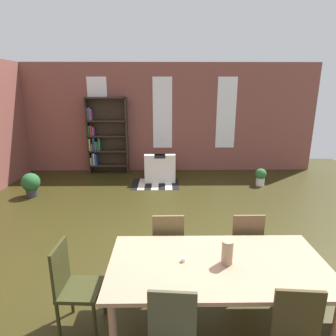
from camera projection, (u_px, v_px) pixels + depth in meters
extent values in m
plane|color=#2E2A0F|center=(161.00, 254.00, 4.33)|extent=(11.80, 11.80, 0.00)
cube|color=brown|center=(163.00, 118.00, 8.34)|extent=(8.83, 0.12, 3.08)
cube|color=white|center=(99.00, 113.00, 8.20)|extent=(0.55, 0.02, 2.00)
cube|color=white|center=(162.00, 113.00, 8.23)|extent=(0.55, 0.02, 2.00)
cube|color=white|center=(226.00, 113.00, 8.25)|extent=(0.55, 0.02, 2.00)
cube|color=#A1795E|center=(218.00, 265.00, 2.86)|extent=(2.17, 1.09, 0.04)
cylinder|color=#A1795E|center=(113.00, 333.00, 2.52)|extent=(0.07, 0.07, 0.71)
cylinder|color=#A1795E|center=(336.00, 331.00, 2.54)|extent=(0.07, 0.07, 0.71)
cylinder|color=#A1795E|center=(126.00, 270.00, 3.37)|extent=(0.07, 0.07, 0.71)
cylinder|color=#A1795E|center=(293.00, 269.00, 3.40)|extent=(0.07, 0.07, 0.71)
cylinder|color=#998466|center=(227.00, 252.00, 2.82)|extent=(0.11, 0.11, 0.24)
cylinder|color=silver|center=(183.00, 260.00, 2.87)|extent=(0.04, 0.04, 0.04)
cube|color=#42402D|center=(172.00, 319.00, 2.22)|extent=(0.38, 0.06, 0.50)
cylinder|color=#363014|center=(321.00, 294.00, 3.19)|extent=(0.04, 0.04, 0.43)
cube|color=#393018|center=(297.00, 318.00, 2.24)|extent=(0.38, 0.06, 0.50)
cube|color=brown|center=(168.00, 245.00, 3.74)|extent=(0.41, 0.41, 0.04)
cube|color=brown|center=(168.00, 235.00, 3.49)|extent=(0.38, 0.04, 0.50)
cylinder|color=brown|center=(181.00, 253.00, 3.98)|extent=(0.04, 0.04, 0.43)
cylinder|color=brown|center=(155.00, 253.00, 3.97)|extent=(0.04, 0.04, 0.43)
cylinder|color=brown|center=(182.00, 269.00, 3.63)|extent=(0.04, 0.04, 0.43)
cylinder|color=brown|center=(154.00, 269.00, 3.63)|extent=(0.04, 0.04, 0.43)
cube|color=#2F2F15|center=(81.00, 289.00, 2.92)|extent=(0.42, 0.42, 0.04)
cube|color=#2F2F15|center=(60.00, 268.00, 2.85)|extent=(0.05, 0.38, 0.50)
cylinder|color=#2F2F15|center=(95.00, 323.00, 2.80)|extent=(0.04, 0.04, 0.43)
cylinder|color=#2F2F15|center=(104.00, 297.00, 3.15)|extent=(0.04, 0.04, 0.43)
cylinder|color=#2F2F15|center=(58.00, 322.00, 2.81)|extent=(0.04, 0.04, 0.43)
cylinder|color=#2F2F15|center=(72.00, 296.00, 3.16)|extent=(0.04, 0.04, 0.43)
cube|color=brown|center=(243.00, 244.00, 3.75)|extent=(0.40, 0.40, 0.04)
cube|color=brown|center=(248.00, 234.00, 3.50)|extent=(0.38, 0.03, 0.50)
cylinder|color=brown|center=(251.00, 252.00, 3.99)|extent=(0.04, 0.04, 0.43)
cylinder|color=brown|center=(225.00, 253.00, 3.98)|extent=(0.04, 0.04, 0.43)
cylinder|color=brown|center=(259.00, 268.00, 3.64)|extent=(0.04, 0.04, 0.43)
cylinder|color=brown|center=(231.00, 268.00, 3.64)|extent=(0.04, 0.04, 0.43)
cube|color=#2D2319|center=(88.00, 136.00, 8.19)|extent=(0.04, 0.29, 2.15)
cube|color=#2D2319|center=(127.00, 136.00, 8.21)|extent=(0.04, 0.29, 2.15)
cube|color=#2D2319|center=(109.00, 135.00, 8.33)|extent=(1.14, 0.01, 2.15)
cube|color=#2D2319|center=(109.00, 165.00, 8.43)|extent=(1.10, 0.29, 0.04)
cube|color=gold|center=(92.00, 161.00, 8.39)|extent=(0.04, 0.20, 0.22)
cube|color=#284C8C|center=(93.00, 159.00, 8.37)|extent=(0.03, 0.21, 0.35)
cube|color=white|center=(95.00, 159.00, 8.38)|extent=(0.03, 0.21, 0.34)
cube|color=#284C8C|center=(97.00, 159.00, 8.38)|extent=(0.05, 0.24, 0.33)
cube|color=#2D2319|center=(109.00, 151.00, 8.32)|extent=(1.10, 0.29, 0.04)
cube|color=gold|center=(90.00, 144.00, 8.26)|extent=(0.04, 0.23, 0.34)
cube|color=#8C4C8C|center=(92.00, 147.00, 8.28)|extent=(0.03, 0.18, 0.20)
cube|color=#284C8C|center=(94.00, 144.00, 8.26)|extent=(0.04, 0.15, 0.36)
cube|color=#33724C|center=(96.00, 146.00, 8.27)|extent=(0.04, 0.24, 0.26)
cube|color=#33724C|center=(98.00, 146.00, 8.27)|extent=(0.03, 0.19, 0.25)
cube|color=#33724C|center=(100.00, 144.00, 8.26)|extent=(0.05, 0.14, 0.35)
cube|color=#2D2319|center=(108.00, 136.00, 8.20)|extent=(1.10, 0.29, 0.04)
cube|color=#33724C|center=(89.00, 130.00, 8.15)|extent=(0.04, 0.15, 0.28)
cube|color=#B22D28|center=(91.00, 130.00, 8.15)|extent=(0.05, 0.19, 0.29)
cube|color=#8C4C8C|center=(93.00, 131.00, 8.16)|extent=(0.04, 0.15, 0.24)
cube|color=#2D2319|center=(107.00, 121.00, 8.08)|extent=(1.10, 0.29, 0.04)
cube|color=#33724C|center=(88.00, 114.00, 8.02)|extent=(0.04, 0.15, 0.34)
cube|color=#8C4C8C|center=(90.00, 114.00, 8.02)|extent=(0.04, 0.15, 0.34)
cube|color=#8C4C8C|center=(91.00, 114.00, 8.03)|extent=(0.03, 0.20, 0.31)
cube|color=#2D2319|center=(105.00, 98.00, 7.91)|extent=(1.10, 0.29, 0.04)
cube|color=silver|center=(160.00, 172.00, 7.82)|extent=(0.82, 0.82, 0.40)
cube|color=silver|center=(160.00, 161.00, 7.42)|extent=(0.80, 0.18, 0.35)
cube|color=silver|center=(172.00, 162.00, 7.76)|extent=(0.14, 0.72, 0.15)
cube|color=silver|center=(147.00, 162.00, 7.74)|extent=(0.14, 0.72, 0.15)
cube|color=black|center=(160.00, 156.00, 7.38)|extent=(0.28, 0.18, 0.08)
cylinder|color=silver|center=(260.00, 182.00, 7.34)|extent=(0.21, 0.21, 0.19)
sphere|color=#2D6B33|center=(261.00, 174.00, 7.28)|extent=(0.27, 0.27, 0.27)
cylinder|color=#333338|center=(32.00, 193.00, 6.60)|extent=(0.25, 0.25, 0.18)
sphere|color=#235B2D|center=(31.00, 182.00, 6.53)|extent=(0.41, 0.41, 0.41)
cube|color=black|center=(135.00, 184.00, 7.44)|extent=(0.17, 0.91, 0.01)
cube|color=silver|center=(142.00, 184.00, 7.44)|extent=(0.17, 0.91, 0.01)
cube|color=black|center=(149.00, 184.00, 7.44)|extent=(0.17, 0.91, 0.01)
cube|color=silver|center=(155.00, 184.00, 7.44)|extent=(0.17, 0.91, 0.01)
cube|color=black|center=(162.00, 184.00, 7.45)|extent=(0.17, 0.91, 0.01)
cube|color=silver|center=(169.00, 184.00, 7.45)|extent=(0.17, 0.91, 0.01)
cube|color=black|center=(175.00, 184.00, 7.45)|extent=(0.17, 0.91, 0.01)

